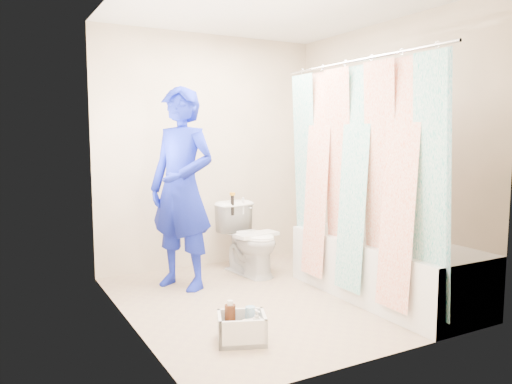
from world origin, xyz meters
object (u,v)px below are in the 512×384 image
toilet (250,239)px  cleaning_caddy (243,329)px  bathtub (384,266)px  plumber (182,188)px

toilet → cleaning_caddy: bearing=-127.7°
bathtub → plumber: size_ratio=0.97×
toilet → plumber: 0.92m
bathtub → plumber: bearing=141.8°
plumber → cleaning_caddy: plumber is taller
bathtub → plumber: plumber is taller
toilet → cleaning_caddy: size_ratio=1.81×
toilet → bathtub: bearing=-69.3°
plumber → cleaning_caddy: bearing=-35.5°
bathtub → cleaning_caddy: (-1.47, -0.26, -0.18)m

